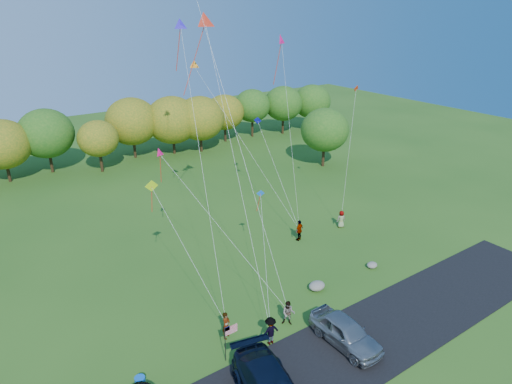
# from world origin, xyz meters

# --- Properties ---
(ground) EXTENTS (140.00, 140.00, 0.00)m
(ground) POSITION_xyz_m (0.00, 0.00, 0.00)
(ground) COLOR #285418
(ground) RESTS_ON ground
(asphalt_lane) EXTENTS (44.00, 6.00, 0.06)m
(asphalt_lane) POSITION_xyz_m (0.00, -4.00, 0.03)
(asphalt_lane) COLOR black
(asphalt_lane) RESTS_ON ground
(treeline) EXTENTS (75.50, 27.58, 8.37)m
(treeline) POSITION_xyz_m (1.87, 36.03, 4.61)
(treeline) COLOR #3A2915
(treeline) RESTS_ON ground
(minivan_silver) EXTENTS (2.06, 5.01, 1.70)m
(minivan_silver) POSITION_xyz_m (2.44, -3.47, 0.91)
(minivan_silver) COLOR gray
(minivan_silver) RESTS_ON asphalt_lane
(flyer_a) EXTENTS (0.80, 0.74, 1.83)m
(flyer_a) POSITION_xyz_m (-3.14, 1.18, 0.92)
(flyer_a) COLOR #4C4C59
(flyer_a) RESTS_ON ground
(flyer_b) EXTENTS (1.04, 1.04, 1.70)m
(flyer_b) POSITION_xyz_m (0.80, -0.02, 0.85)
(flyer_b) COLOR #4C4C59
(flyer_b) RESTS_ON ground
(flyer_c) EXTENTS (1.23, 0.75, 1.85)m
(flyer_c) POSITION_xyz_m (-1.22, -0.80, 0.93)
(flyer_c) COLOR #4C4C59
(flyer_c) RESTS_ON ground
(flyer_d) EXTENTS (1.21, 0.82, 1.91)m
(flyer_d) POSITION_xyz_m (8.71, 8.38, 0.96)
(flyer_d) COLOR #4C4C59
(flyer_d) RESTS_ON ground
(flyer_e) EXTENTS (0.92, 0.73, 1.64)m
(flyer_e) POSITION_xyz_m (13.51, 8.10, 0.82)
(flyer_e) COLOR #4C4C59
(flyer_e) RESTS_ON ground
(trash_barrel) EXTENTS (0.57, 0.57, 0.85)m
(trash_barrel) POSITION_xyz_m (-9.10, 0.22, 0.43)
(trash_barrel) COLOR blue
(trash_barrel) RESTS_ON ground
(flag_assembly) EXTENTS (0.87, 0.56, 2.34)m
(flag_assembly) POSITION_xyz_m (-3.98, -0.51, 1.74)
(flag_assembly) COLOR black
(flag_assembly) RESTS_ON ground
(boulder_near) EXTENTS (1.27, 0.99, 0.63)m
(boulder_near) POSITION_xyz_m (4.91, 1.82, 0.32)
(boulder_near) COLOR gray
(boulder_near) RESTS_ON ground
(boulder_far) EXTENTS (0.88, 0.73, 0.46)m
(boulder_far) POSITION_xyz_m (10.50, 1.59, 0.23)
(boulder_far) COLOR gray
(boulder_far) RESTS_ON ground
(kites_aloft) EXTENTS (21.25, 10.31, 20.80)m
(kites_aloft) POSITION_xyz_m (2.26, 11.87, 17.02)
(kites_aloft) COLOR red
(kites_aloft) RESTS_ON ground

